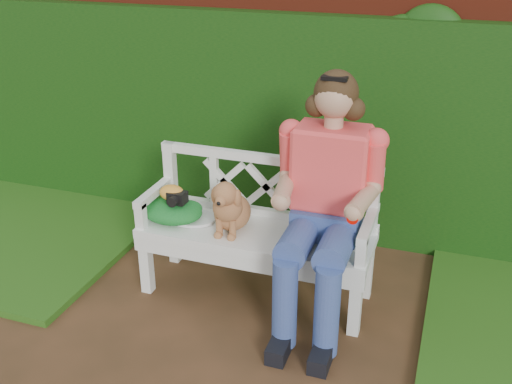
% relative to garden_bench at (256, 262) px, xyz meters
% --- Properties ---
extents(ground, '(60.00, 60.00, 0.00)m').
position_rel_garden_bench_xyz_m(ground, '(0.00, -0.69, -0.24)').
color(ground, '#372615').
extents(brick_wall, '(10.00, 0.30, 2.20)m').
position_rel_garden_bench_xyz_m(brick_wall, '(0.00, 1.21, 0.86)').
color(brick_wall, maroon).
rests_on(brick_wall, ground).
extents(ivy_hedge, '(10.00, 0.18, 1.70)m').
position_rel_garden_bench_xyz_m(ivy_hedge, '(0.00, 0.99, 0.61)').
color(ivy_hedge, '#1E450F').
rests_on(ivy_hedge, ground).
extents(garden_bench, '(1.64, 0.77, 0.48)m').
position_rel_garden_bench_xyz_m(garden_bench, '(0.00, 0.00, 0.00)').
color(garden_bench, white).
rests_on(garden_bench, ground).
extents(seated_woman, '(0.77, 0.97, 1.58)m').
position_rel_garden_bench_xyz_m(seated_woman, '(0.46, -0.02, 0.55)').
color(seated_woman, '#F3383D').
rests_on(seated_woman, ground).
extents(dog, '(0.37, 0.41, 0.38)m').
position_rel_garden_bench_xyz_m(dog, '(-0.15, -0.05, 0.43)').
color(dog, '#985F33').
rests_on(dog, garden_bench).
extents(tennis_racket, '(0.64, 0.36, 0.03)m').
position_rel_garden_bench_xyz_m(tennis_racket, '(-0.48, -0.00, 0.25)').
color(tennis_racket, silver).
rests_on(tennis_racket, garden_bench).
extents(green_bag, '(0.50, 0.45, 0.14)m').
position_rel_garden_bench_xyz_m(green_bag, '(-0.57, -0.04, 0.31)').
color(green_bag, '#187017').
rests_on(green_bag, garden_bench).
extents(camera_item, '(0.12, 0.09, 0.08)m').
position_rel_garden_bench_xyz_m(camera_item, '(-0.52, -0.05, 0.42)').
color(camera_item, black).
rests_on(camera_item, green_bag).
extents(baseball_glove, '(0.19, 0.16, 0.11)m').
position_rel_garden_bench_xyz_m(baseball_glove, '(-0.57, -0.03, 0.43)').
color(baseball_glove, orange).
rests_on(baseball_glove, green_bag).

